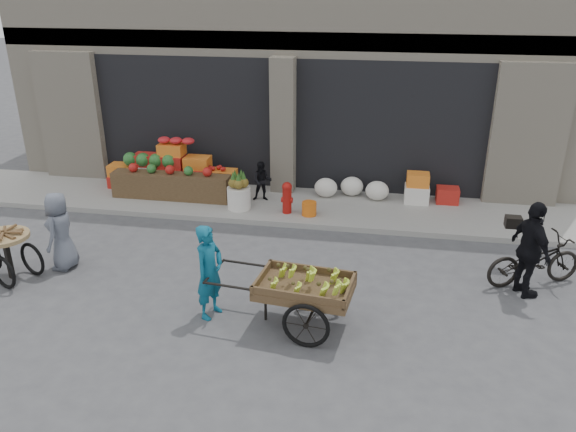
% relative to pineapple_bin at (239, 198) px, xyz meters
% --- Properties ---
extents(ground, '(80.00, 80.00, 0.00)m').
position_rel_pineapple_bin_xyz_m(ground, '(0.75, -3.60, -0.37)').
color(ground, '#424244').
rests_on(ground, ground).
extents(sidewalk, '(18.00, 2.20, 0.12)m').
position_rel_pineapple_bin_xyz_m(sidewalk, '(0.75, 0.50, -0.31)').
color(sidewalk, gray).
rests_on(sidewalk, ground).
extents(building, '(14.00, 6.45, 7.00)m').
position_rel_pineapple_bin_xyz_m(building, '(0.75, 4.43, 3.00)').
color(building, beige).
rests_on(building, ground).
extents(fruit_display, '(3.10, 1.12, 1.24)m').
position_rel_pineapple_bin_xyz_m(fruit_display, '(-1.73, 0.78, 0.30)').
color(fruit_display, '#B22018').
rests_on(fruit_display, sidewalk).
extents(pineapple_bin, '(0.52, 0.52, 0.50)m').
position_rel_pineapple_bin_xyz_m(pineapple_bin, '(0.00, 0.00, 0.00)').
color(pineapple_bin, silver).
rests_on(pineapple_bin, sidewalk).
extents(fire_hydrant, '(0.22, 0.22, 0.71)m').
position_rel_pineapple_bin_xyz_m(fire_hydrant, '(1.10, -0.05, 0.13)').
color(fire_hydrant, '#A5140F').
rests_on(fire_hydrant, sidewalk).
extents(orange_bucket, '(0.32, 0.32, 0.30)m').
position_rel_pineapple_bin_xyz_m(orange_bucket, '(1.60, -0.10, -0.10)').
color(orange_bucket, orange).
rests_on(orange_bucket, sidewalk).
extents(right_bay_goods, '(3.35, 0.60, 0.70)m').
position_rel_pineapple_bin_xyz_m(right_bay_goods, '(3.36, 1.10, 0.04)').
color(right_bay_goods, silver).
rests_on(right_bay_goods, sidewalk).
extents(seated_person, '(0.51, 0.43, 0.93)m').
position_rel_pineapple_bin_xyz_m(seated_person, '(0.40, 0.60, 0.21)').
color(seated_person, black).
rests_on(seated_person, sidewalk).
extents(banana_cart, '(2.47, 1.23, 1.00)m').
position_rel_pineapple_bin_xyz_m(banana_cart, '(2.06, -4.16, 0.35)').
color(banana_cart, brown).
rests_on(banana_cart, ground).
extents(vendor_woman, '(0.52, 0.64, 1.52)m').
position_rel_pineapple_bin_xyz_m(vendor_woman, '(0.63, -4.10, 0.39)').
color(vendor_woman, '#0F5673').
rests_on(vendor_woman, ground).
extents(tricycle_cart, '(1.45, 1.09, 0.95)m').
position_rel_pineapple_bin_xyz_m(tricycle_cart, '(-3.22, -3.58, 0.20)').
color(tricycle_cart, '#9E7F51').
rests_on(tricycle_cart, ground).
extents(vendor_grey, '(0.49, 0.73, 1.45)m').
position_rel_pineapple_bin_xyz_m(vendor_grey, '(-2.48, -3.05, 0.35)').
color(vendor_grey, slate).
rests_on(vendor_grey, ground).
extents(bicycle, '(1.81, 1.18, 0.90)m').
position_rel_pineapple_bin_xyz_m(bicycle, '(5.78, -2.20, 0.08)').
color(bicycle, black).
rests_on(bicycle, ground).
extents(cyclist, '(0.73, 1.05, 1.65)m').
position_rel_pineapple_bin_xyz_m(cyclist, '(5.58, -2.60, 0.46)').
color(cyclist, black).
rests_on(cyclist, ground).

